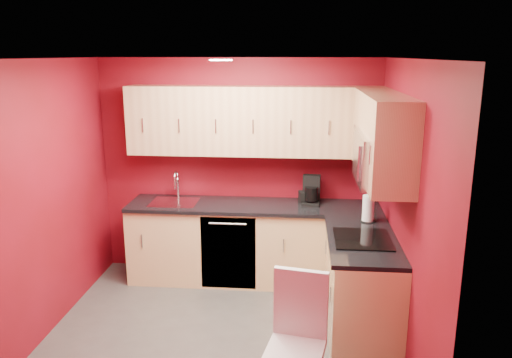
% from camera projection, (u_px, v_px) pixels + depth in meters
% --- Properties ---
extents(floor, '(3.20, 3.20, 0.00)m').
position_uv_depth(floor, '(220.00, 335.00, 4.64)').
color(floor, '#484643').
rests_on(floor, ground).
extents(ceiling, '(3.20, 3.20, 0.00)m').
position_uv_depth(ceiling, '(215.00, 59.00, 4.03)').
color(ceiling, white).
rests_on(ceiling, wall_back).
extents(wall_back, '(3.20, 0.00, 3.20)m').
position_uv_depth(wall_back, '(239.00, 168.00, 5.78)').
color(wall_back, maroon).
rests_on(wall_back, floor).
extents(wall_front, '(3.20, 0.00, 3.20)m').
position_uv_depth(wall_front, '(175.00, 283.00, 2.88)').
color(wall_front, maroon).
rests_on(wall_front, floor).
extents(wall_left, '(0.00, 3.00, 3.00)m').
position_uv_depth(wall_left, '(42.00, 202.00, 4.47)').
color(wall_left, maroon).
rests_on(wall_left, floor).
extents(wall_right, '(0.00, 3.00, 3.00)m').
position_uv_depth(wall_right, '(406.00, 211.00, 4.19)').
color(wall_right, maroon).
rests_on(wall_right, floor).
extents(base_cabinets_back, '(2.80, 0.60, 0.87)m').
position_uv_depth(base_cabinets_back, '(254.00, 244.00, 5.67)').
color(base_cabinets_back, '#D6BB7A').
rests_on(base_cabinets_back, floor).
extents(base_cabinets_right, '(0.60, 1.30, 0.87)m').
position_uv_depth(base_cabinets_right, '(361.00, 285.00, 4.66)').
color(base_cabinets_right, '#D6BB7A').
rests_on(base_cabinets_right, floor).
extents(countertop_back, '(2.80, 0.63, 0.04)m').
position_uv_depth(countertop_back, '(254.00, 206.00, 5.55)').
color(countertop_back, black).
rests_on(countertop_back, base_cabinets_back).
extents(countertop_right, '(0.63, 1.27, 0.04)m').
position_uv_depth(countertop_right, '(362.00, 240.00, 4.54)').
color(countertop_right, black).
rests_on(countertop_right, base_cabinets_right).
extents(upper_cabinets_back, '(2.80, 0.35, 0.75)m').
position_uv_depth(upper_cabinets_back, '(255.00, 121.00, 5.45)').
color(upper_cabinets_back, tan).
rests_on(upper_cabinets_back, wall_back).
extents(upper_cabinets_right, '(0.35, 1.55, 0.75)m').
position_uv_depth(upper_cabinets_right, '(381.00, 128.00, 4.48)').
color(upper_cabinets_right, tan).
rests_on(upper_cabinets_right, wall_right).
extents(microwave, '(0.42, 0.76, 0.42)m').
position_uv_depth(microwave, '(380.00, 158.00, 4.30)').
color(microwave, silver).
rests_on(microwave, upper_cabinets_right).
extents(cooktop, '(0.50, 0.55, 0.01)m').
position_uv_depth(cooktop, '(362.00, 239.00, 4.50)').
color(cooktop, black).
rests_on(cooktop, countertop_right).
extents(sink, '(0.52, 0.42, 0.35)m').
position_uv_depth(sink, '(175.00, 199.00, 5.63)').
color(sink, silver).
rests_on(sink, countertop_back).
extents(dishwasher_front, '(0.60, 0.02, 0.82)m').
position_uv_depth(dishwasher_front, '(228.00, 253.00, 5.42)').
color(dishwasher_front, black).
rests_on(dishwasher_front, base_cabinets_back).
extents(downlight, '(0.20, 0.20, 0.01)m').
position_uv_depth(downlight, '(221.00, 60.00, 4.32)').
color(downlight, white).
rests_on(downlight, ceiling).
extents(coffee_maker, '(0.21, 0.27, 0.32)m').
position_uv_depth(coffee_maker, '(311.00, 190.00, 5.52)').
color(coffee_maker, black).
rests_on(coffee_maker, countertop_back).
extents(napkin_holder, '(0.16, 0.16, 0.14)m').
position_uv_depth(napkin_holder, '(305.00, 197.00, 5.57)').
color(napkin_holder, black).
rests_on(napkin_holder, countertop_back).
extents(paper_towel, '(0.18, 0.18, 0.27)m').
position_uv_depth(paper_towel, '(368.00, 209.00, 4.96)').
color(paper_towel, silver).
rests_on(paper_towel, countertop_right).
extents(dining_chair, '(0.48, 0.49, 1.01)m').
position_uv_depth(dining_chair, '(295.00, 345.00, 3.59)').
color(dining_chair, silver).
rests_on(dining_chair, floor).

